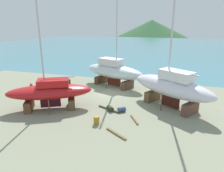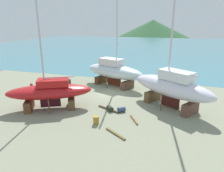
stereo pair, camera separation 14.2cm
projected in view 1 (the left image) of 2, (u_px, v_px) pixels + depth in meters
ground_plane at (96, 107)px, 23.00m from camera, size 48.34×48.34×0.00m
sea_water at (153, 47)px, 79.10m from camera, size 138.15×98.51×0.01m
headland_hill at (151, 32)px, 191.47m from camera, size 94.06×94.06×22.31m
sailboat_large_starboard at (50, 91)px, 22.22m from camera, size 9.41×6.85×14.83m
sailboat_far_slipway at (114, 71)px, 30.33m from camera, size 10.21×6.32×15.31m
sailboat_small_center at (172, 86)px, 22.43m from camera, size 9.87×7.93×16.12m
worker at (32, 89)px, 26.66m from camera, size 0.38×0.50×1.66m
barrel_blue_faded at (68, 82)px, 31.26m from camera, size 0.80×0.80×0.81m
barrel_tipped_left at (110, 108)px, 22.07m from camera, size 0.93×0.96×0.54m
barrel_by_slipway at (50, 80)px, 32.76m from camera, size 1.01×0.89×0.64m
barrel_tipped_center at (96, 120)px, 19.18m from camera, size 0.75×0.75×0.77m
barrel_rust_mid at (122, 109)px, 21.80m from camera, size 0.94×0.90×0.53m
timber_plank_near at (116, 134)px, 17.46m from camera, size 2.12×1.50×0.12m
timber_short_skew at (134, 120)px, 19.95m from camera, size 1.12×1.80×0.15m
timber_long_fore at (108, 109)px, 22.34m from camera, size 2.60×1.29×0.19m
timber_short_cross at (45, 87)px, 30.15m from camera, size 1.70×1.46×0.13m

